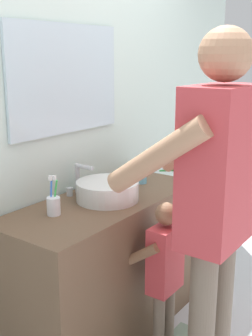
% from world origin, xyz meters
% --- Properties ---
extents(back_wall, '(4.40, 0.10, 2.70)m').
position_xyz_m(back_wall, '(0.00, 0.62, 1.35)').
color(back_wall, silver).
rests_on(back_wall, ground).
extents(vanity_cabinet, '(1.32, 0.54, 0.86)m').
position_xyz_m(vanity_cabinet, '(0.00, 0.30, 0.43)').
color(vanity_cabinet, brown).
rests_on(vanity_cabinet, ground).
extents(sink_basin, '(0.36, 0.36, 0.11)m').
position_xyz_m(sink_basin, '(0.00, 0.28, 0.92)').
color(sink_basin, silver).
rests_on(sink_basin, vanity_cabinet).
extents(faucet, '(0.18, 0.14, 0.18)m').
position_xyz_m(faucet, '(0.00, 0.50, 0.94)').
color(faucet, '#B7BABF').
rests_on(faucet, vanity_cabinet).
extents(toothbrush_cup, '(0.07, 0.07, 0.21)m').
position_xyz_m(toothbrush_cup, '(-0.35, 0.36, 0.92)').
color(toothbrush_cup, silver).
rests_on(toothbrush_cup, vanity_cabinet).
extents(soap_bottle, '(0.06, 0.06, 0.17)m').
position_xyz_m(soap_bottle, '(0.39, 0.31, 0.93)').
color(soap_bottle, '#66B2D1').
rests_on(soap_bottle, vanity_cabinet).
extents(child_toddler, '(0.29, 0.29, 0.93)m').
position_xyz_m(child_toddler, '(0.00, -0.10, 0.55)').
color(child_toddler, '#6B5B4C').
rests_on(child_toddler, ground).
extents(adult_parent, '(0.55, 0.58, 1.78)m').
position_xyz_m(adult_parent, '(-0.08, -0.41, 1.07)').
color(adult_parent, '#6B5B4C').
rests_on(adult_parent, ground).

